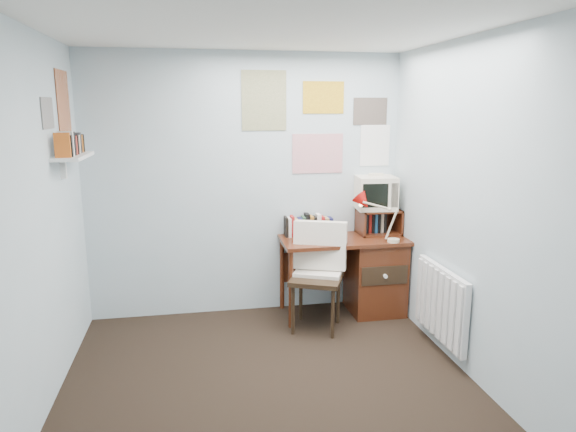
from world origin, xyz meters
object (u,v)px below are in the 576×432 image
desk_chair (316,279)px  crt_tv (375,191)px  desk (369,272)px  tv_riser (379,221)px  desk_lamp (394,221)px  wall_shelf (73,156)px  radiator (441,303)px

desk_chair → crt_tv: bearing=56.2°
desk → tv_riser: size_ratio=3.00×
tv_riser → crt_tv: size_ratio=1.07×
desk_lamp → tv_riser: 0.34m
crt_tv → wall_shelf: size_ratio=0.60×
crt_tv → wall_shelf: 2.74m
desk_chair → tv_riser: size_ratio=2.36×
desk_lamp → radiator: desk_lamp is taller
crt_tv → radiator: (0.21, -1.06, -0.77)m
desk_chair → radiator: desk_chair is taller
crt_tv → desk_chair: bearing=-142.5°
desk → desk_chair: 0.68m
desk_chair → radiator: (0.90, -0.62, -0.05)m
crt_tv → radiator: size_ratio=0.47×
desk_chair → desk: bearing=50.5°
desk_lamp → radiator: 0.91m
desk_chair → crt_tv: size_ratio=2.53×
desk → wall_shelf: 2.87m
desk_chair → crt_tv: crt_tv is taller
desk_lamp → tv_riser: bearing=78.5°
desk_lamp → radiator: size_ratio=0.51×
desk_lamp → crt_tv: size_ratio=1.09×
desk_chair → wall_shelf: wall_shelf is taller
crt_tv → wall_shelf: (-2.65, -0.51, 0.43)m
tv_riser → crt_tv: crt_tv is taller
desk_chair → desk_lamp: 0.90m
desk → desk_lamp: size_ratio=2.96×
tv_riser → desk_chair: bearing=-150.3°
radiator → desk_lamp: bearing=101.4°
crt_tv → desk: bearing=-116.5°
radiator → wall_shelf: 3.15m
desk_chair → desk_lamp: bearing=30.4°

